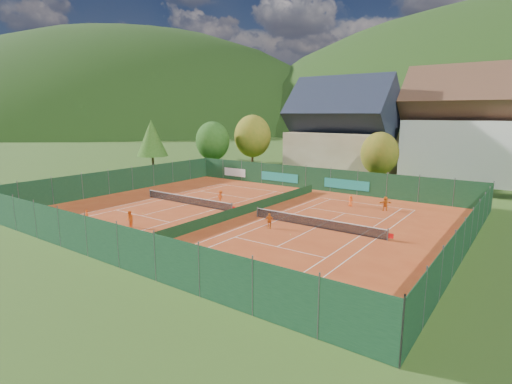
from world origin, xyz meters
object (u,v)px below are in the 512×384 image
object	(u,v)px
chalet	(342,135)
hotel_block_a	(481,132)
player_left_near	(87,216)
player_right_far_a	(351,201)
ball_hopper	(261,275)
player_left_mid	(130,219)
player_right_near	(269,221)
player_left_far	(221,196)
player_right_far_b	(385,204)

from	to	relation	value
chalet	hotel_block_a	distance (m)	19.94
player_left_near	player_right_far_a	size ratio (longest dim) A/B	1.06
ball_hopper	player_right_far_a	distance (m)	22.62
player_left_mid	player_right_far_a	distance (m)	23.13
hotel_block_a	player_right_near	world-z (taller)	hotel_block_a
player_left_far	player_right_near	bearing A→B (deg)	162.13
hotel_block_a	player_left_mid	world-z (taller)	hotel_block_a
player_right_near	chalet	bearing A→B (deg)	74.63
chalet	ball_hopper	bearing A→B (deg)	-71.96
ball_hopper	player_right_far_a	size ratio (longest dim) A/B	0.67
player_right_near	player_right_far_a	xyz separation A→B (m)	(2.51, 12.26, -0.09)
hotel_block_a	chalet	bearing A→B (deg)	-162.47
player_left_mid	hotel_block_a	bearing A→B (deg)	75.02
player_right_near	player_right_far_b	world-z (taller)	player_right_far_b
hotel_block_a	ball_hopper	xyz separation A→B (m)	(-5.11, -48.63, -6.83)
player_left_mid	player_left_far	xyz separation A→B (m)	(-0.04, 12.40, -0.03)
hotel_block_a	player_right_far_a	xyz separation A→B (m)	(-8.77, -26.30, -6.78)
player_right_far_a	ball_hopper	bearing A→B (deg)	109.84
player_right_far_a	player_left_far	bearing A→B (deg)	38.95
ball_hopper	player_right_near	xyz separation A→B (m)	(-6.17, 10.07, 0.14)
player_right_far_a	player_right_far_b	distance (m)	3.71
player_right_far_a	player_left_near	bearing A→B (deg)	60.69
hotel_block_a	player_left_far	size ratio (longest dim) A/B	14.73
chalet	ball_hopper	size ratio (longest dim) A/B	20.25
player_left_far	player_left_mid	bearing A→B (deg)	99.84
chalet	player_right_far_a	bearing A→B (deg)	-63.25
player_left_near	player_right_near	xyz separation A→B (m)	(14.75, 8.43, 0.06)
player_left_near	player_left_mid	xyz separation A→B (m)	(4.53, 1.38, 0.13)
player_left_far	player_right_far_a	world-z (taller)	player_left_far
player_left_far	player_right_near	size ratio (longest dim) A/B	1.06
chalet	hotel_block_a	bearing A→B (deg)	17.53
chalet	player_right_near	distance (m)	33.98
chalet	player_left_mid	world-z (taller)	chalet
ball_hopper	player_right_far_b	xyz separation A→B (m)	(0.04, 22.61, 0.20)
chalet	player_right_near	world-z (taller)	chalet
player_left_near	player_right_far_a	world-z (taller)	player_left_near
player_left_far	player_right_near	world-z (taller)	player_left_far
ball_hopper	player_left_far	distance (m)	22.53
chalet	player_right_far_b	distance (m)	25.09
hotel_block_a	player_left_far	world-z (taller)	hotel_block_a
player_right_near	player_left_far	bearing A→B (deg)	123.79
player_right_far_b	hotel_block_a	bearing A→B (deg)	-137.04
player_left_near	player_right_far_b	xyz separation A→B (m)	(20.97, 20.97, 0.12)
player_right_far_b	ball_hopper	bearing A→B (deg)	53.87
chalet	player_left_mid	bearing A→B (deg)	-93.62
player_left_mid	ball_hopper	bearing A→B (deg)	-0.16
player_left_mid	player_right_far_a	xyz separation A→B (m)	(12.74, 19.31, -0.16)
player_right_near	player_right_far_b	xyz separation A→B (m)	(6.21, 12.54, 0.06)
player_left_near	player_left_far	bearing A→B (deg)	68.51
chalet	player_right_near	xyz separation A→B (m)	(7.72, -32.56, -5.93)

